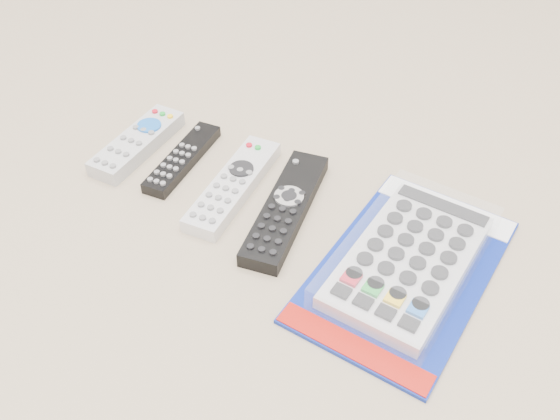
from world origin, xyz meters
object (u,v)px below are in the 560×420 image
at_px(remote_slim_black, 182,159).
at_px(remote_silver_dvd, 233,185).
at_px(remote_large_black, 286,208).
at_px(remote_small_grey, 137,143).
at_px(jumbo_remote_packaged, 409,259).

bearing_deg(remote_slim_black, remote_silver_dvd, -14.23).
bearing_deg(remote_slim_black, remote_large_black, -11.85).
bearing_deg(remote_large_black, remote_small_grey, 166.52).
relative_size(remote_small_grey, jumbo_remote_packaged, 0.54).
bearing_deg(remote_slim_black, jumbo_remote_packaged, -10.56).
bearing_deg(remote_small_grey, jumbo_remote_packaged, -4.99).
bearing_deg(remote_silver_dvd, remote_small_grey, 171.69).
bearing_deg(remote_silver_dvd, jumbo_remote_packaged, -8.84).
distance_m(remote_small_grey, remote_large_black, 0.26).
height_order(remote_silver_dvd, jumbo_remote_packaged, jumbo_remote_packaged).
distance_m(remote_silver_dvd, remote_large_black, 0.09).
distance_m(remote_slim_black, remote_silver_dvd, 0.10).
bearing_deg(remote_large_black, remote_silver_dvd, 166.20).
xyz_separation_m(remote_small_grey, remote_slim_black, (0.08, 0.00, -0.00)).
bearing_deg(jumbo_remote_packaged, remote_silver_dvd, 179.57).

